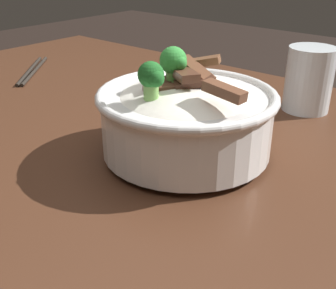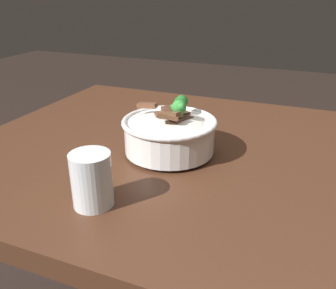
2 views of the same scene
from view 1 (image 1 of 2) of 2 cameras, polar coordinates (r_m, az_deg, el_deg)
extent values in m
cube|color=#472819|center=(0.60, -8.06, -1.96)|extent=(1.26, 0.91, 0.05)
cube|color=#472819|center=(1.38, -10.86, -4.32)|extent=(0.07, 0.07, 0.77)
cylinder|color=white|center=(0.55, 2.43, -1.03)|extent=(0.09, 0.09, 0.01)
cylinder|color=white|center=(0.53, 2.51, 2.90)|extent=(0.21, 0.21, 0.07)
torus|color=white|center=(0.52, 2.59, 6.67)|extent=(0.23, 0.23, 0.01)
ellipsoid|color=white|center=(0.53, 2.56, 5.40)|extent=(0.19, 0.19, 0.05)
cube|color=#4C2B1E|center=(0.51, 3.59, 8.42)|extent=(0.05, 0.05, 0.02)
cube|color=brown|center=(0.53, 3.73, 10.16)|extent=(0.07, 0.04, 0.02)
cube|color=brown|center=(0.55, 4.55, 11.12)|extent=(0.05, 0.04, 0.02)
cube|color=#563323|center=(0.51, -0.41, 7.64)|extent=(0.05, 0.05, 0.01)
cube|color=#563323|center=(0.51, 2.39, 9.40)|extent=(0.05, 0.04, 0.01)
cube|color=#4C2B1E|center=(0.54, 0.06, 8.52)|extent=(0.04, 0.07, 0.02)
cube|color=brown|center=(0.46, 7.67, 7.22)|extent=(0.05, 0.02, 0.02)
cylinder|color=#6BA84C|center=(0.53, 0.69, 9.06)|extent=(0.02, 0.02, 0.02)
sphere|color=green|center=(0.53, 0.71, 11.37)|extent=(0.03, 0.03, 0.03)
sphere|color=green|center=(0.52, 1.60, 11.02)|extent=(0.02, 0.02, 0.02)
sphere|color=green|center=(0.54, 0.64, 12.33)|extent=(0.02, 0.02, 0.02)
cylinder|color=#7AB256|center=(0.48, -2.31, 7.19)|extent=(0.02, 0.02, 0.02)
sphere|color=#1E6023|center=(0.48, -2.36, 9.47)|extent=(0.03, 0.03, 0.03)
sphere|color=#1E6023|center=(0.47, -1.67, 8.95)|extent=(0.02, 0.02, 0.02)
sphere|color=#1E6023|center=(0.49, -2.45, 9.52)|extent=(0.01, 0.01, 0.01)
cylinder|color=white|center=(0.74, 18.07, 4.72)|extent=(0.07, 0.07, 0.00)
cylinder|color=white|center=(0.72, 18.60, 8.39)|extent=(0.08, 0.08, 0.10)
cylinder|color=olive|center=(0.73, 18.45, 7.35)|extent=(0.07, 0.07, 0.07)
cylinder|color=#28231E|center=(0.96, -17.62, 9.57)|extent=(0.15, 0.16, 0.01)
cylinder|color=#28231E|center=(0.96, -18.30, 9.52)|extent=(0.15, 0.16, 0.01)
camera|label=2|loc=(1.28, 14.56, 30.62)|focal=38.17mm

